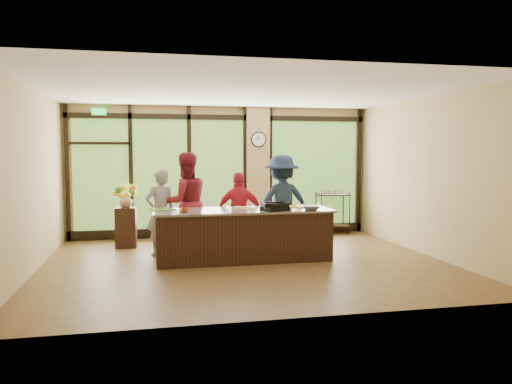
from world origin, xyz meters
name	(u,v)px	position (x,y,z in m)	size (l,w,h in m)	color
floor	(246,263)	(0.00, 0.00, 0.00)	(7.00, 7.00, 0.00)	#4D341B
ceiling	(246,91)	(0.00, 0.00, 3.00)	(7.00, 7.00, 0.00)	silver
back_wall	(222,172)	(0.00, 3.00, 1.50)	(7.00, 7.00, 0.00)	tan
left_wall	(30,181)	(-3.50, 0.00, 1.50)	(6.00, 6.00, 0.00)	tan
right_wall	(428,176)	(3.50, 0.00, 1.50)	(6.00, 6.00, 0.00)	tan
window_wall	(229,176)	(0.16, 2.95, 1.39)	(6.90, 0.12, 3.00)	tan
island_base	(243,236)	(0.00, 0.30, 0.44)	(3.10, 1.00, 0.88)	black
countertop	(243,211)	(0.00, 0.30, 0.90)	(3.20, 1.10, 0.04)	slate
wall_clock	(259,139)	(0.85, 2.87, 2.25)	(0.36, 0.04, 0.36)	black
cook_left	(161,212)	(-1.45, 1.01, 0.82)	(0.60, 0.39, 1.64)	gray
cook_midleft	(186,203)	(-0.97, 1.15, 0.98)	(0.95, 0.74, 1.95)	maroon
cook_midright	(239,212)	(0.07, 1.03, 0.78)	(0.92, 0.38, 1.57)	#B51B32
cook_right	(282,202)	(0.93, 1.07, 0.95)	(1.23, 0.71, 1.90)	#192439
roasting_pan	(275,209)	(0.52, -0.03, 0.96)	(0.43, 0.33, 0.08)	black
mixing_bowl	(311,208)	(1.17, -0.07, 0.96)	(0.35, 0.35, 0.09)	silver
cutting_board_left	(163,209)	(-1.42, 0.53, 0.93)	(0.42, 0.31, 0.01)	#3D832F
cutting_board_center	(246,208)	(0.09, 0.49, 0.93)	(0.43, 0.32, 0.01)	gold
cutting_board_right	(292,206)	(0.98, 0.53, 0.93)	(0.44, 0.33, 0.01)	gold
prep_bowl_near	(182,211)	(-1.10, 0.12, 0.94)	(0.14, 0.14, 0.04)	white
prep_bowl_mid	(266,208)	(0.40, 0.18, 0.94)	(0.15, 0.15, 0.05)	white
prep_bowl_far	(237,207)	(-0.06, 0.54, 0.94)	(0.12, 0.12, 0.03)	white
red_ramekin	(185,210)	(-1.06, 0.02, 0.97)	(0.12, 0.12, 0.09)	#A92C10
flower_stand	(126,227)	(-2.13, 1.97, 0.41)	(0.41, 0.41, 0.82)	black
flower_vase	(126,200)	(-2.13, 1.97, 0.97)	(0.29, 0.29, 0.30)	#8D734D
bar_cart	(333,207)	(2.65, 2.75, 0.63)	(0.87, 0.65, 1.06)	black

